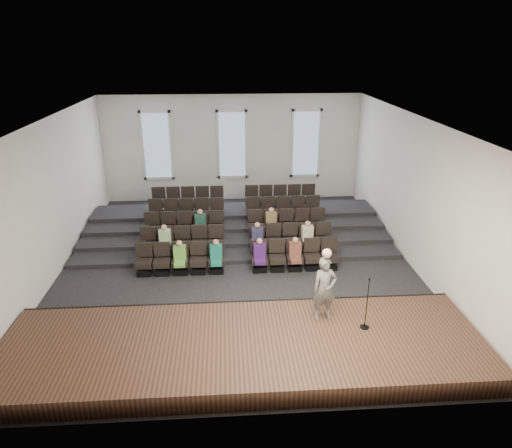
# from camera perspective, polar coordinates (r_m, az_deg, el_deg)

# --- Properties ---
(ground) EXTENTS (14.00, 14.00, 0.00)m
(ground) POSITION_cam_1_polar(r_m,az_deg,el_deg) (16.09, -2.31, -4.92)
(ground) COLOR black
(ground) RESTS_ON ground
(ceiling) EXTENTS (12.00, 14.00, 0.02)m
(ceiling) POSITION_cam_1_polar(r_m,az_deg,el_deg) (14.51, -2.62, 12.98)
(ceiling) COLOR white
(ceiling) RESTS_ON ground
(wall_back) EXTENTS (12.00, 0.04, 5.00)m
(wall_back) POSITION_cam_1_polar(r_m,az_deg,el_deg) (21.88, -3.00, 9.41)
(wall_back) COLOR white
(wall_back) RESTS_ON ground
(wall_front) EXTENTS (12.00, 0.04, 5.00)m
(wall_front) POSITION_cam_1_polar(r_m,az_deg,el_deg) (8.76, -1.08, -11.24)
(wall_front) COLOR white
(wall_front) RESTS_ON ground
(wall_left) EXTENTS (0.04, 14.00, 5.00)m
(wall_left) POSITION_cam_1_polar(r_m,az_deg,el_deg) (16.14, -24.36, 2.77)
(wall_left) COLOR white
(wall_left) RESTS_ON ground
(wall_right) EXTENTS (0.04, 14.00, 5.00)m
(wall_right) POSITION_cam_1_polar(r_m,az_deg,el_deg) (16.40, 19.13, 3.82)
(wall_right) COLOR white
(wall_right) RESTS_ON ground
(stage) EXTENTS (11.80, 3.60, 0.50)m
(stage) POSITION_cam_1_polar(r_m,az_deg,el_deg) (11.63, -1.50, -15.30)
(stage) COLOR #4D3321
(stage) RESTS_ON ground
(stage_lip) EXTENTS (11.80, 0.06, 0.52)m
(stage_lip) POSITION_cam_1_polar(r_m,az_deg,el_deg) (13.07, -1.86, -10.58)
(stage_lip) COLOR black
(stage_lip) RESTS_ON ground
(risers) EXTENTS (11.80, 4.80, 0.60)m
(risers) POSITION_cam_1_polar(r_m,az_deg,el_deg) (18.89, -2.62, -0.01)
(risers) COLOR black
(risers) RESTS_ON ground
(seating_rows) EXTENTS (6.80, 4.70, 1.67)m
(seating_rows) POSITION_cam_1_polar(r_m,az_deg,el_deg) (17.20, -2.50, -0.56)
(seating_rows) COLOR black
(seating_rows) RESTS_ON ground
(windows) EXTENTS (8.44, 0.10, 3.24)m
(windows) POSITION_cam_1_polar(r_m,az_deg,el_deg) (21.77, -3.00, 9.88)
(windows) COLOR white
(windows) RESTS_ON wall_back
(audience) EXTENTS (5.45, 2.64, 1.10)m
(audience) POSITION_cam_1_polar(r_m,az_deg,el_deg) (15.94, -2.09, -2.00)
(audience) COLOR #6CAB44
(audience) RESTS_ON seating_rows
(speaker) EXTENTS (0.68, 0.49, 1.72)m
(speaker) POSITION_cam_1_polar(r_m,az_deg,el_deg) (11.95, 8.56, -8.01)
(speaker) COLOR #5E5C59
(speaker) RESTS_ON stage
(mic_stand) EXTENTS (0.24, 0.24, 1.43)m
(mic_stand) POSITION_cam_1_polar(r_m,az_deg,el_deg) (11.99, 13.58, -10.78)
(mic_stand) COLOR black
(mic_stand) RESTS_ON stage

